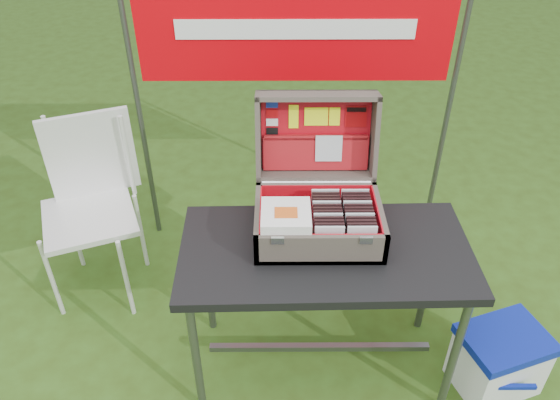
{
  "coord_description": "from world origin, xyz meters",
  "views": [
    {
      "loc": [
        -0.09,
        -1.6,
        2.22
      ],
      "look_at": [
        -0.08,
        0.1,
        0.97
      ],
      "focal_mm": 35.0,
      "sensor_mm": 36.0,
      "label": 1
    }
  ],
  "objects_px": {
    "cooler": "(498,360)",
    "chair": "(90,219)",
    "suitcase": "(319,179)",
    "table": "(322,311)",
    "cardboard_box": "(405,267)"
  },
  "relations": [
    {
      "from": "cooler",
      "to": "cardboard_box",
      "type": "distance_m",
      "value": 0.68
    },
    {
      "from": "cooler",
      "to": "chair",
      "type": "relative_size",
      "value": 0.38
    },
    {
      "from": "cooler",
      "to": "chair",
      "type": "distance_m",
      "value": 2.09
    },
    {
      "from": "cooler",
      "to": "table",
      "type": "bearing_deg",
      "value": 153.02
    },
    {
      "from": "suitcase",
      "to": "chair",
      "type": "xyz_separation_m",
      "value": [
        -1.13,
        0.37,
        -0.5
      ]
    },
    {
      "from": "cardboard_box",
      "to": "cooler",
      "type": "bearing_deg",
      "value": -51.54
    },
    {
      "from": "suitcase",
      "to": "table",
      "type": "bearing_deg",
      "value": -79.02
    },
    {
      "from": "table",
      "to": "suitcase",
      "type": "xyz_separation_m",
      "value": [
        -0.03,
        0.15,
        0.62
      ]
    },
    {
      "from": "suitcase",
      "to": "chair",
      "type": "distance_m",
      "value": 1.29
    },
    {
      "from": "cooler",
      "to": "cardboard_box",
      "type": "height_order",
      "value": "cardboard_box"
    },
    {
      "from": "table",
      "to": "cooler",
      "type": "distance_m",
      "value": 0.84
    },
    {
      "from": "chair",
      "to": "suitcase",
      "type": "bearing_deg",
      "value": -39.44
    },
    {
      "from": "table",
      "to": "suitcase",
      "type": "bearing_deg",
      "value": 99.84
    },
    {
      "from": "suitcase",
      "to": "cardboard_box",
      "type": "bearing_deg",
      "value": 33.61
    },
    {
      "from": "suitcase",
      "to": "cardboard_box",
      "type": "distance_m",
      "value": 1.03
    }
  ]
}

